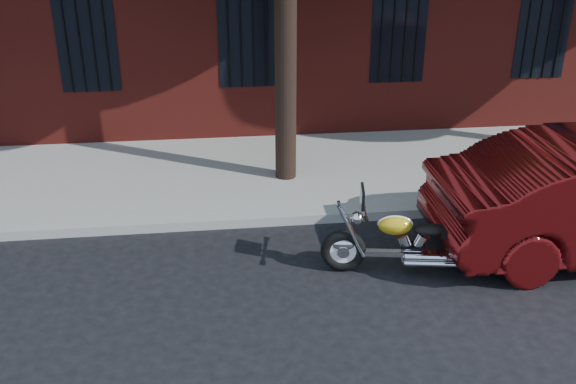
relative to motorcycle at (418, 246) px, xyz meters
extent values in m
plane|color=black|center=(-1.89, 0.26, -0.41)|extent=(120.00, 120.00, 0.00)
cube|color=gray|center=(-1.89, 1.64, -0.34)|extent=(40.00, 0.16, 0.15)
cube|color=gray|center=(-1.89, 3.52, -0.34)|extent=(40.00, 3.60, 0.15)
cube|color=black|center=(-1.89, 5.37, 1.79)|extent=(1.10, 0.14, 2.00)
cylinder|color=black|center=(-1.89, 5.29, 1.79)|extent=(0.04, 0.04, 2.00)
cylinder|color=black|center=(-1.39, 3.16, 2.09)|extent=(0.36, 0.36, 5.00)
torus|color=black|center=(-0.97, 0.17, -0.11)|extent=(0.62, 0.23, 0.61)
torus|color=black|center=(0.73, -0.12, -0.11)|extent=(0.62, 0.23, 0.61)
cylinder|color=white|center=(-0.97, 0.17, -0.11)|extent=(0.45, 0.13, 0.45)
cylinder|color=white|center=(0.73, -0.12, -0.11)|extent=(0.45, 0.13, 0.45)
ellipsoid|color=white|center=(-0.97, 0.17, -0.02)|extent=(0.33, 0.17, 0.17)
ellipsoid|color=gold|center=(0.73, -0.12, 0.00)|extent=(0.33, 0.18, 0.17)
cube|color=white|center=(-0.12, 0.03, -0.13)|extent=(1.35, 0.32, 0.07)
cylinder|color=white|center=(-0.08, 0.02, -0.14)|extent=(0.31, 0.21, 0.29)
cylinder|color=white|center=(0.34, -0.22, -0.13)|extent=(1.13, 0.27, 0.08)
ellipsoid|color=gold|center=(-0.32, 0.06, 0.29)|extent=(0.48, 0.33, 0.26)
ellipsoid|color=black|center=(0.13, -0.02, 0.24)|extent=(0.47, 0.33, 0.14)
cube|color=black|center=(0.74, 0.12, -0.01)|extent=(0.45, 0.22, 0.34)
cube|color=black|center=(0.66, -0.35, -0.01)|extent=(0.45, 0.22, 0.34)
cylinder|color=white|center=(-0.72, 0.13, 0.54)|extent=(0.15, 0.70, 0.03)
sphere|color=white|center=(-0.81, 0.14, 0.38)|extent=(0.21, 0.21, 0.18)
cube|color=black|center=(-0.75, 0.13, 0.69)|extent=(0.10, 0.36, 0.25)
cube|color=red|center=(0.98, -0.44, 0.44)|extent=(0.20, 0.05, 0.13)
camera|label=1|loc=(-2.58, -7.12, 4.11)|focal=40.00mm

